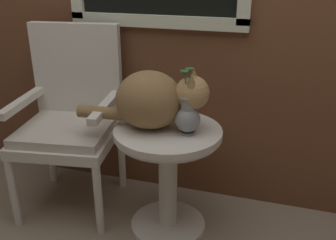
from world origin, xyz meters
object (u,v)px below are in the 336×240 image
Objects in this scene: wicker_chair at (71,113)px; pewter_vase_with_ivy at (187,115)px; cat at (154,99)px; wicker_side_table at (168,161)px.

pewter_vase_with_ivy is at bearing -11.51° from wicker_chair.
wicker_chair is 3.30× the size of pewter_vase_with_ivy.
wicker_chair is 1.56× the size of cat.
cat is at bearing -12.93° from wicker_chair.
wicker_chair is 0.76m from pewter_vase_with_ivy.
wicker_side_table is 0.66m from wicker_chair.
pewter_vase_with_ivy is at bearing -7.06° from cat.
wicker_side_table is 1.87× the size of pewter_vase_with_ivy.
wicker_side_table is 0.57× the size of wicker_chair.
cat is 2.11× the size of pewter_vase_with_ivy.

